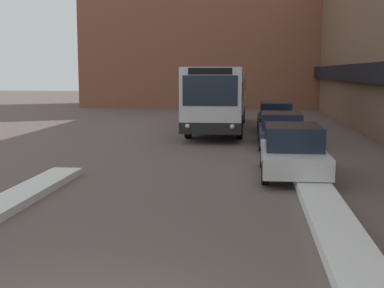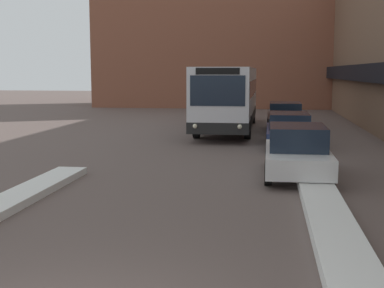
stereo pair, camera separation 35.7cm
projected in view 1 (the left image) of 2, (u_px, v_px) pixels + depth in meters
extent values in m
cube|color=black|center=(352.00, 73.00, 28.53)|extent=(0.50, 60.00, 0.90)
cube|color=brown|center=(231.00, 6.00, 47.85)|extent=(26.00, 8.00, 17.91)
cube|color=silver|center=(346.00, 248.00, 9.08)|extent=(0.90, 17.22, 0.25)
cube|color=silver|center=(219.00, 95.00, 28.57)|extent=(2.64, 12.48, 2.84)
cube|color=black|center=(219.00, 117.00, 28.72)|extent=(2.66, 12.50, 0.50)
cube|color=#192333|center=(219.00, 87.00, 28.51)|extent=(2.66, 11.49, 0.78)
cube|color=#192333|center=(210.00, 91.00, 22.35)|extent=(2.32, 0.03, 1.28)
cube|color=black|center=(210.00, 71.00, 22.24)|extent=(1.85, 0.03, 0.28)
sphere|color=#F2EAC6|center=(188.00, 126.00, 22.65)|extent=(0.20, 0.20, 0.20)
sphere|color=#F2EAC6|center=(232.00, 127.00, 22.44)|extent=(0.20, 0.20, 0.20)
cylinder|color=black|center=(188.00, 127.00, 25.07)|extent=(0.28, 1.10, 1.10)
cylinder|color=black|center=(240.00, 127.00, 24.80)|extent=(0.28, 1.10, 1.10)
cylinder|color=black|center=(203.00, 114.00, 32.69)|extent=(0.28, 1.10, 1.10)
cylinder|color=black|center=(243.00, 114.00, 32.42)|extent=(0.28, 1.10, 1.10)
cube|color=silver|center=(293.00, 158.00, 15.94)|extent=(1.84, 4.33, 0.57)
cube|color=#192333|center=(293.00, 137.00, 15.96)|extent=(1.62, 2.38, 0.69)
cylinder|color=black|center=(327.00, 174.00, 14.55)|extent=(0.20, 0.67, 0.67)
cylinder|color=black|center=(265.00, 173.00, 14.74)|extent=(0.20, 0.67, 0.67)
cylinder|color=black|center=(316.00, 158.00, 17.20)|extent=(0.20, 0.67, 0.67)
cylinder|color=black|center=(263.00, 157.00, 17.38)|extent=(0.20, 0.67, 0.67)
cube|color=navy|center=(281.00, 134.00, 22.48)|extent=(1.84, 4.74, 0.51)
cube|color=#192333|center=(281.00, 120.00, 22.52)|extent=(1.62, 2.61, 0.63)
cylinder|color=black|center=(304.00, 143.00, 20.96)|extent=(0.20, 0.64, 0.64)
cylinder|color=black|center=(261.00, 143.00, 21.15)|extent=(0.20, 0.64, 0.64)
cylinder|color=black|center=(298.00, 135.00, 23.86)|extent=(0.20, 0.64, 0.64)
cylinder|color=black|center=(260.00, 134.00, 24.04)|extent=(0.20, 0.64, 0.64)
cube|color=black|center=(275.00, 121.00, 28.04)|extent=(1.80, 4.47, 0.58)
cube|color=#192333|center=(275.00, 109.00, 28.07)|extent=(1.58, 2.46, 0.68)
cylinder|color=black|center=(293.00, 128.00, 26.62)|extent=(0.20, 0.63, 0.63)
cylinder|color=black|center=(260.00, 128.00, 26.80)|extent=(0.20, 0.63, 0.63)
cylinder|color=black|center=(289.00, 123.00, 29.35)|extent=(0.20, 0.63, 0.63)
cylinder|color=black|center=(259.00, 123.00, 29.53)|extent=(0.20, 0.63, 0.63)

